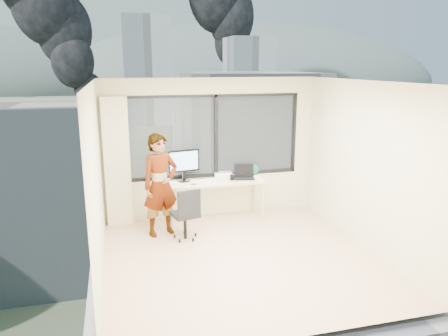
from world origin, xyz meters
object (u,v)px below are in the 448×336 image
object	(u,v)px
handbag	(252,169)
desk	(215,200)
monitor	(184,165)
game_console	(223,175)
person	(160,185)
laptop	(245,173)
chair	(185,213)

from	to	relation	value
handbag	desk	bearing A→B (deg)	-172.00
monitor	game_console	distance (m)	0.81
person	laptop	distance (m)	1.67
person	monitor	xyz separation A→B (m)	(0.49, 0.57, 0.18)
handbag	game_console	bearing A→B (deg)	173.73
desk	game_console	distance (m)	0.52
person	monitor	world-z (taller)	person
handbag	person	bearing A→B (deg)	-168.79
person	laptop	xyz separation A→B (m)	(1.61, 0.44, -0.00)
desk	person	bearing A→B (deg)	-157.17
monitor	handbag	world-z (taller)	monitor
desk	person	size ratio (longest dim) A/B	1.04
monitor	game_console	size ratio (longest dim) A/B	1.76
chair	handbag	bearing A→B (deg)	19.53
handbag	chair	bearing A→B (deg)	-155.51
chair	person	xyz separation A→B (m)	(-0.35, 0.31, 0.41)
chair	game_console	world-z (taller)	chair
game_console	chair	bearing A→B (deg)	-124.49
monitor	desk	bearing A→B (deg)	-23.52
desk	handbag	bearing A→B (deg)	17.24
person	game_console	size ratio (longest dim) A/B	5.15
chair	game_console	bearing A→B (deg)	32.56
chair	monitor	size ratio (longest dim) A/B	1.53
desk	game_console	bearing A→B (deg)	45.11
chair	person	distance (m)	0.62
game_console	person	bearing A→B (deg)	-143.71
game_console	handbag	bearing A→B (deg)	11.72
desk	person	distance (m)	1.23
laptop	desk	bearing A→B (deg)	-167.24
chair	game_console	xyz separation A→B (m)	(0.91, 0.96, 0.34)
game_console	laptop	world-z (taller)	laptop
monitor	handbag	bearing A→B (deg)	-4.96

